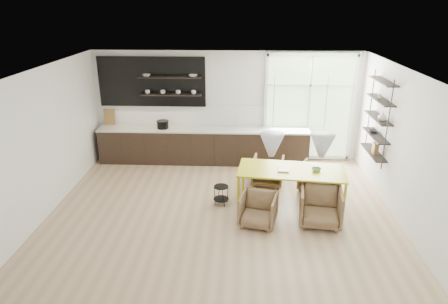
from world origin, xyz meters
TOP-DOWN VIEW (x-y plane):
  - room at (0.58, 1.10)m, footprint 7.02×6.01m
  - kitchen_run at (-0.69, 2.69)m, footprint 5.54×0.69m
  - right_shelving at (3.36, 1.17)m, footprint 0.26×1.22m
  - dining_table at (1.45, 0.36)m, footprint 2.29×1.23m
  - armchair_back_left at (1.04, 1.36)m, footprint 0.81×0.83m
  - armchair_back_right at (2.11, 1.11)m, footprint 0.90×0.91m
  - armchair_front_left at (0.75, -0.48)m, footprint 0.81×0.83m
  - armchair_front_right at (1.95, -0.40)m, footprint 0.88×0.90m
  - wire_stool at (-0.01, 0.31)m, footprint 0.33×0.33m
  - table_book at (1.16, 0.36)m, footprint 0.26×0.34m
  - table_bowl at (1.95, 0.32)m, footprint 0.25×0.25m

SIDE VIEW (x-z plane):
  - wire_stool at x=-0.01m, z-range 0.06..0.48m
  - armchair_back_right at x=2.11m, z-range 0.00..0.63m
  - armchair_front_left at x=0.75m, z-range 0.00..0.63m
  - armchair_back_left at x=1.04m, z-range 0.00..0.66m
  - armchair_front_right at x=1.95m, z-range 0.00..0.73m
  - kitchen_run at x=-0.69m, z-range -0.78..1.97m
  - dining_table at x=1.45m, z-range 0.35..1.15m
  - table_book at x=1.16m, z-range 0.80..0.83m
  - table_bowl at x=1.95m, z-range 0.80..0.86m
  - room at x=0.58m, z-range 0.00..2.92m
  - right_shelving at x=3.36m, z-range 0.70..2.60m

